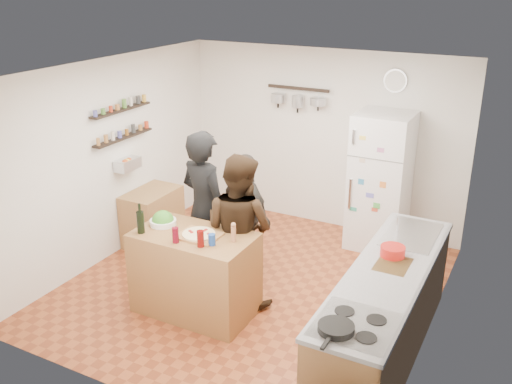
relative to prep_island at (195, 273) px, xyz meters
The scene contains 26 objects.
room_shell 1.40m from the prep_island, 74.89° to the left, with size 4.20×4.20×4.20m.
prep_island is the anchor object (origin of this frame).
pizza_board 0.47m from the prep_island, 14.04° to the right, with size 0.42×0.34×0.02m, color olive.
pizza 0.49m from the prep_island, 14.04° to the right, with size 0.34×0.34×0.02m, color beige.
salad_bowl 0.64m from the prep_island, behind, with size 0.28×0.28×0.06m, color silver.
wine_bottle 0.79m from the prep_island, 156.25° to the right, with size 0.08×0.08×0.24m, color black.
wine_glass_near 0.59m from the prep_island, 101.77° to the right, with size 0.07×0.07×0.16m, color #540714.
wine_glass_far 0.62m from the prep_island, 42.27° to the right, with size 0.07×0.07×0.17m, color #560907.
pepper_mill 0.70m from the prep_island, ahead, with size 0.05×0.05×0.16m, color #A46A45.
salt_canister 0.61m from the prep_island, 21.80° to the right, with size 0.07×0.07×0.12m, color navy.
person_left 0.79m from the prep_island, 111.97° to the left, with size 0.67×0.44×1.84m, color black.
person_center 0.66m from the prep_island, 55.72° to the left, with size 0.82×0.64×1.70m, color black.
person_back 1.08m from the prep_island, 87.15° to the left, with size 0.87×0.36×1.49m, color #282623.
counter_run 2.01m from the prep_island, ahead, with size 0.63×2.63×0.90m, color #9E7042.
stove_top 2.19m from the prep_island, 21.32° to the right, with size 0.60×0.62×0.02m, color white.
skillet 2.17m from the prep_island, 26.08° to the right, with size 0.28×0.28×0.05m, color black.
sink 2.29m from the prep_island, 27.03° to the left, with size 0.50×0.80×0.03m, color silver.
cutting_board 2.07m from the prep_island, ahead, with size 0.30×0.40×0.02m, color olive.
red_bowl 2.07m from the prep_island, 13.48° to the left, with size 0.23×0.23×0.10m, color #B51A14.
fridge 2.80m from the prep_island, 63.17° to the left, with size 0.70×0.68×1.80m, color white.
wall_clock 3.50m from the prep_island, 65.95° to the left, with size 0.30×0.30×0.03m, color silver.
spice_shelf_lower 2.14m from the prep_island, 150.58° to the left, with size 0.12×1.00×0.03m, color black.
spice_shelf_upper 2.33m from the prep_island, 150.58° to the left, with size 0.12×1.00×0.03m, color black.
produce_basket 1.97m from the prep_island, 150.12° to the left, with size 0.18×0.35×0.14m, color silver.
side_table 1.84m from the prep_island, 141.52° to the left, with size 0.50×0.80×0.73m, color #9A6E40.
pot_rack 3.10m from the prep_island, 91.07° to the left, with size 0.90×0.04×0.04m, color black.
Camera 1 is at (2.75, -5.13, 3.45)m, focal length 40.00 mm.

